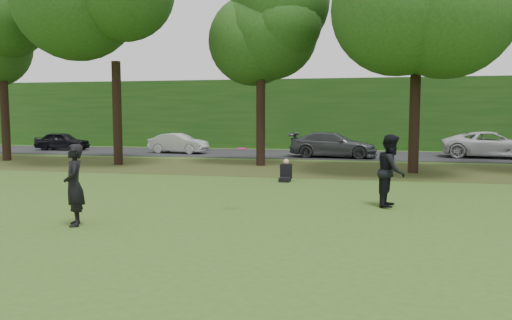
# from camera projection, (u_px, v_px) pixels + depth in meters

# --- Properties ---
(ground) EXTENTS (120.00, 120.00, 0.00)m
(ground) POSITION_uv_depth(u_px,v_px,m) (267.00, 238.00, 10.24)
(ground) COLOR #365019
(ground) RESTS_ON ground
(leaf_litter) EXTENTS (60.00, 7.00, 0.01)m
(leaf_litter) POSITION_uv_depth(u_px,v_px,m) (321.00, 169.00, 22.89)
(leaf_litter) COLOR #403817
(leaf_litter) RESTS_ON ground
(street) EXTENTS (70.00, 7.00, 0.02)m
(street) POSITION_uv_depth(u_px,v_px,m) (332.00, 155.00, 30.67)
(street) COLOR black
(street) RESTS_ON ground
(far_hedge) EXTENTS (70.00, 3.00, 5.00)m
(far_hedge) POSITION_uv_depth(u_px,v_px,m) (337.00, 114.00, 36.28)
(far_hedge) COLOR #1C4814
(far_hedge) RESTS_ON ground
(player_left) EXTENTS (0.74, 0.81, 1.86)m
(player_left) POSITION_uv_depth(u_px,v_px,m) (74.00, 185.00, 11.27)
(player_left) COLOR black
(player_left) RESTS_ON ground
(player_right) EXTENTS (0.91, 1.08, 1.98)m
(player_right) POSITION_uv_depth(u_px,v_px,m) (391.00, 171.00, 13.61)
(player_right) COLOR black
(player_right) RESTS_ON ground
(parked_cars) EXTENTS (38.93, 4.29, 1.49)m
(parked_cars) POSITION_uv_depth(u_px,v_px,m) (379.00, 145.00, 29.21)
(parked_cars) COLOR black
(parked_cars) RESTS_ON street
(frisbee) EXTENTS (0.29, 0.29, 0.08)m
(frisbee) POSITION_uv_depth(u_px,v_px,m) (242.00, 149.00, 12.73)
(frisbee) COLOR #FF1594
(frisbee) RESTS_ON ground
(seated_person) EXTENTS (0.42, 0.73, 0.83)m
(seated_person) POSITION_uv_depth(u_px,v_px,m) (286.00, 173.00, 18.84)
(seated_person) COLOR black
(seated_person) RESTS_ON ground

